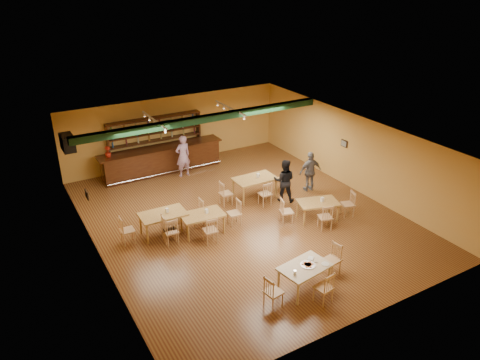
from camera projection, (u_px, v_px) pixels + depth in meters
floor at (242, 217)px, 16.26m from camera, size 12.00×12.00×0.00m
ceiling_beam at (205, 119)px, 17.25m from camera, size 10.00×0.30×0.25m
track_rail_left at (154, 120)px, 16.88m from camera, size 0.05×2.50×0.05m
track_rail_right at (230, 108)px, 18.33m from camera, size 0.05×2.50×0.05m
ac_unit at (68, 143)px, 16.41m from camera, size 0.34×0.70×0.48m
picture_left at (87, 195)px, 14.09m from camera, size 0.04×0.34×0.28m
picture_right at (344, 143)px, 18.18m from camera, size 0.04×0.34×0.28m
bar_counter at (162, 160)px, 19.62m from camera, size 5.38×0.85×1.13m
back_bar_hutch at (156, 143)px, 19.88m from camera, size 4.16×0.40×2.28m
poinsettia at (108, 152)px, 18.28m from camera, size 0.33×0.33×0.46m
dining_table_a at (164, 223)px, 15.11m from camera, size 1.52×0.94×0.75m
dining_table_b at (255, 188)px, 17.52m from camera, size 1.60×0.96×0.80m
dining_table_c at (203, 223)px, 15.17m from camera, size 1.46×0.95×0.70m
dining_table_d at (317, 211)px, 15.98m from camera, size 1.56×1.18×0.69m
near_table at (304, 277)px, 12.49m from camera, size 1.50×1.09×0.74m
pizza_tray at (308, 265)px, 12.37m from camera, size 0.43×0.43×0.01m
parmesan_shaker at (295, 272)px, 11.99m from camera, size 0.08×0.08×0.11m
napkin_stack at (311, 258)px, 12.63m from camera, size 0.25×0.24×0.03m
pizza_server at (311, 262)px, 12.47m from camera, size 0.32×0.24×0.00m
side_plate at (325, 264)px, 12.42m from camera, size 0.25×0.25×0.01m
patron_bar at (183, 156)px, 19.12m from camera, size 0.70×0.50×1.79m
patron_right_a at (284, 181)px, 17.07m from camera, size 1.02×0.98×1.66m
patron_right_b at (310, 171)px, 17.89m from camera, size 0.98×0.48×1.62m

